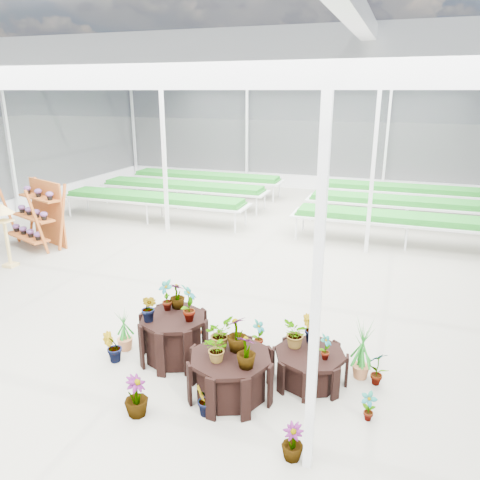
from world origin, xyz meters
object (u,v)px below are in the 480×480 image
(plinth_low, at_px, (309,367))
(bird_table, at_px, (6,236))
(plinth_mid, at_px, (231,375))
(plinth_tall, at_px, (174,338))
(shelf_rack, at_px, (35,215))

(plinth_low, relative_size, bird_table, 0.68)
(plinth_mid, relative_size, plinth_low, 1.11)
(plinth_low, bearing_deg, bird_table, 163.67)
(plinth_tall, relative_size, shelf_rack, 0.60)
(bird_table, bearing_deg, shelf_rack, 98.91)
(plinth_tall, xyz_separation_m, shelf_rack, (-6.24, 3.94, 0.54))
(shelf_rack, relative_size, bird_table, 1.13)
(plinth_low, bearing_deg, shelf_rack, 155.55)
(plinth_mid, height_order, shelf_rack, shelf_rack)
(plinth_mid, bearing_deg, plinth_low, 34.99)
(shelf_rack, height_order, bird_table, shelf_rack)
(plinth_tall, distance_m, plinth_mid, 1.34)
(plinth_low, height_order, bird_table, bird_table)
(plinth_tall, distance_m, plinth_low, 2.21)
(shelf_rack, bearing_deg, bird_table, -52.29)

